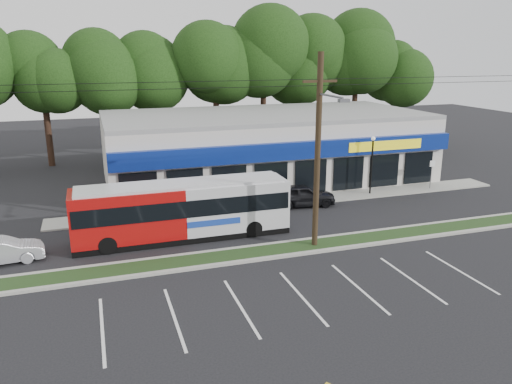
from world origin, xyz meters
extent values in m
plane|color=black|center=(0.00, 0.00, 0.00)|extent=(120.00, 120.00, 0.00)
cube|color=#203515|center=(0.00, 1.00, 0.06)|extent=(40.00, 1.60, 0.12)
cube|color=#9E9E93|center=(0.00, 0.15, 0.07)|extent=(40.00, 0.25, 0.14)
cube|color=#9E9E93|center=(0.00, 1.85, 0.07)|extent=(40.00, 0.25, 0.14)
cube|color=#9E9E93|center=(5.00, 9.00, 0.05)|extent=(32.00, 2.20, 0.10)
cube|color=beige|center=(5.50, 16.00, 2.50)|extent=(25.00, 12.00, 5.00)
cube|color=navy|center=(5.50, 9.75, 3.40)|extent=(25.00, 0.50, 1.20)
cube|color=black|center=(5.50, 9.94, 1.40)|extent=(24.00, 0.12, 2.40)
cube|color=yellow|center=(12.50, 9.48, 3.40)|extent=(6.00, 0.06, 0.70)
cube|color=gray|center=(5.50, 16.00, 5.15)|extent=(25.00, 12.00, 0.30)
cylinder|color=black|center=(3.00, 1.00, 5.00)|extent=(0.30, 0.30, 10.00)
cube|color=black|center=(3.00, 1.00, 8.60)|extent=(1.80, 0.12, 0.12)
cylinder|color=#59595E|center=(3.00, -0.20, 8.00)|extent=(0.10, 2.40, 0.10)
cube|color=#59595E|center=(3.00, -1.50, 7.90)|extent=(0.50, 0.25, 0.15)
cylinder|color=black|center=(0.00, 1.00, 8.70)|extent=(50.00, 0.02, 0.02)
cylinder|color=black|center=(0.00, 1.00, 8.40)|extent=(50.00, 0.02, 0.02)
cylinder|color=black|center=(11.00, 8.80, 2.00)|extent=(0.12, 0.12, 4.00)
sphere|color=silver|center=(11.00, 8.80, 4.10)|extent=(0.30, 0.30, 0.30)
cylinder|color=#59595E|center=(16.00, 8.60, 1.10)|extent=(0.06, 0.06, 2.20)
cube|color=white|center=(16.00, 8.55, 2.00)|extent=(0.45, 0.04, 0.45)
cylinder|color=black|center=(-11.00, 26.00, 2.86)|extent=(0.56, 0.56, 5.72)
sphere|color=black|center=(-11.00, 26.00, 8.45)|extent=(6.76, 6.76, 6.76)
cylinder|color=black|center=(-6.00, 26.00, 2.86)|extent=(0.56, 0.56, 5.72)
sphere|color=black|center=(-6.00, 26.00, 8.45)|extent=(6.76, 6.76, 6.76)
cylinder|color=black|center=(-1.00, 26.00, 2.86)|extent=(0.56, 0.56, 5.72)
sphere|color=black|center=(-1.00, 26.00, 8.45)|extent=(6.76, 6.76, 6.76)
cylinder|color=black|center=(4.00, 26.00, 2.86)|extent=(0.56, 0.56, 5.72)
sphere|color=black|center=(4.00, 26.00, 8.45)|extent=(6.76, 6.76, 6.76)
cylinder|color=black|center=(9.00, 26.00, 2.86)|extent=(0.56, 0.56, 5.72)
sphere|color=black|center=(9.00, 26.00, 8.45)|extent=(6.76, 6.76, 6.76)
cylinder|color=black|center=(14.00, 26.00, 2.86)|extent=(0.56, 0.56, 5.72)
sphere|color=black|center=(14.00, 26.00, 8.45)|extent=(6.76, 6.76, 6.76)
cylinder|color=black|center=(19.00, 26.00, 2.86)|extent=(0.56, 0.56, 5.72)
sphere|color=black|center=(19.00, 26.00, 8.45)|extent=(6.76, 6.76, 6.76)
cylinder|color=black|center=(24.00, 26.00, 2.86)|extent=(0.56, 0.56, 5.72)
sphere|color=black|center=(24.00, 26.00, 8.45)|extent=(6.76, 6.76, 6.76)
cube|color=#A20D0C|center=(-6.28, 4.51, 1.68)|extent=(5.86, 2.45, 2.68)
cube|color=silver|center=(-0.43, 4.49, 1.68)|extent=(5.86, 2.45, 2.68)
cube|color=black|center=(-3.36, 4.50, 0.19)|extent=(11.71, 2.42, 0.34)
cube|color=black|center=(-3.36, 4.50, 2.00)|extent=(11.48, 2.52, 0.93)
cube|color=black|center=(2.53, 4.49, 1.85)|extent=(0.06, 2.07, 1.37)
cube|color=#193899|center=(-1.89, 3.26, 1.12)|extent=(2.93, 0.04, 0.34)
cube|color=silver|center=(-3.36, 4.50, 3.07)|extent=(11.13, 2.22, 0.18)
cylinder|color=black|center=(-7.46, 3.41, 0.47)|extent=(0.94, 0.28, 0.94)
cylinder|color=black|center=(-7.45, 5.61, 0.47)|extent=(0.94, 0.28, 0.94)
cylinder|color=black|center=(0.39, 3.39, 0.47)|extent=(0.94, 0.28, 0.94)
cylinder|color=black|center=(0.39, 5.59, 0.47)|extent=(0.94, 0.28, 0.94)
imported|color=black|center=(5.25, 7.85, 0.75)|extent=(4.57, 2.26, 1.50)
imported|color=#B3B5BC|center=(-12.41, 3.86, 0.64)|extent=(3.99, 1.75, 1.27)
imported|color=white|center=(2.90, 7.85, 0.96)|extent=(0.83, 0.80, 1.92)
imported|color=silver|center=(2.18, 6.00, 0.83)|extent=(0.83, 0.66, 1.66)
camera|label=1|loc=(-7.76, -21.48, 10.02)|focal=35.00mm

